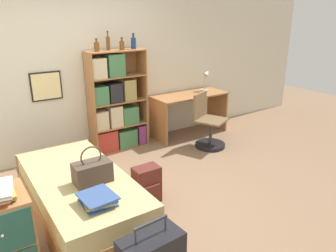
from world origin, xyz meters
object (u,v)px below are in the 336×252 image
object	(u,v)px
book_stack_on_bed	(98,199)
bed	(81,196)
desk	(190,106)
dresser	(1,238)
desk_chair	(208,130)
bottle_green	(97,46)
bookcase	(115,107)
backpack	(147,185)
desk_lamp	(207,76)
handbag	(92,172)
bottle_brown	(108,43)
bottle_clear	(122,45)
bottle_blue	(133,43)

from	to	relation	value
book_stack_on_bed	bed	bearing A→B (deg)	87.16
book_stack_on_bed	desk	bearing A→B (deg)	37.84
dresser	desk_chair	world-z (taller)	desk_chair
book_stack_on_bed	desk	distance (m)	3.27
bottle_green	desk_chair	world-z (taller)	bottle_green
bed	book_stack_on_bed	xyz separation A→B (m)	(-0.03, -0.63, 0.29)
book_stack_on_bed	bookcase	size ratio (longest dim) A/B	0.22
bottle_green	backpack	size ratio (longest dim) A/B	0.42
bottle_green	backpack	xyz separation A→B (m)	(-0.16, -1.65, -1.45)
bottle_green	desk_lamp	size ratio (longest dim) A/B	0.46
handbag	bottle_brown	xyz separation A→B (m)	(1.02, 1.74, 1.11)
bed	bottle_clear	distance (m)	2.42
handbag	bottle_green	xyz separation A→B (m)	(0.82, 1.69, 1.07)
bookcase	bottle_brown	distance (m)	0.99
bottle_clear	dresser	bearing A→B (deg)	-137.58
bookcase	bottle_brown	xyz separation A→B (m)	(-0.04, 0.04, 0.99)
desk_lamp	bed	bearing A→B (deg)	-154.14
dresser	desk	world-z (taller)	dresser
bed	bottle_brown	bearing A→B (deg)	54.15
bottle_green	bookcase	bearing A→B (deg)	3.71
dresser	handbag	bearing A→B (deg)	17.37
desk	desk_chair	xyz separation A→B (m)	(-0.10, -0.64, -0.25)
bottle_green	bottle_blue	world-z (taller)	bottle_blue
desk	desk_lamp	bearing A→B (deg)	9.40
desk_lamp	backpack	world-z (taller)	desk_lamp
bed	book_stack_on_bed	size ratio (longest dim) A/B	5.50
bed	handbag	world-z (taller)	handbag
dresser	bottle_blue	world-z (taller)	bottle_blue
desk_chair	backpack	size ratio (longest dim) A/B	2.00
bottle_blue	book_stack_on_bed	bearing A→B (deg)	-126.02
bottle_green	bottle_brown	bearing A→B (deg)	14.38
bottle_blue	backpack	world-z (taller)	bottle_blue
dresser	bookcase	distance (m)	2.84
bookcase	bottle_brown	size ratio (longest dim) A/B	5.65
bookcase	backpack	distance (m)	1.79
bottle_brown	dresser	bearing A→B (deg)	-133.86
bookcase	backpack	world-z (taller)	bookcase
backpack	bottle_green	bearing A→B (deg)	84.43
handbag	backpack	size ratio (longest dim) A/B	0.88
bottle_clear	backpack	size ratio (longest dim) A/B	0.41
bed	dresser	world-z (taller)	dresser
desk	backpack	size ratio (longest dim) A/B	3.07
desk_chair	bottle_clear	bearing A→B (deg)	148.03
book_stack_on_bed	bottle_green	xyz separation A→B (m)	(0.93, 2.11, 1.14)
bottle_blue	backpack	size ratio (longest dim) A/B	0.53
bed	bottle_blue	xyz separation A→B (m)	(1.51, 1.49, 1.45)
bed	desk_chair	size ratio (longest dim) A/B	2.20
book_stack_on_bed	backpack	size ratio (longest dim) A/B	0.80
book_stack_on_bed	dresser	bearing A→B (deg)	170.88
bed	bottle_green	xyz separation A→B (m)	(0.90, 1.48, 1.43)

